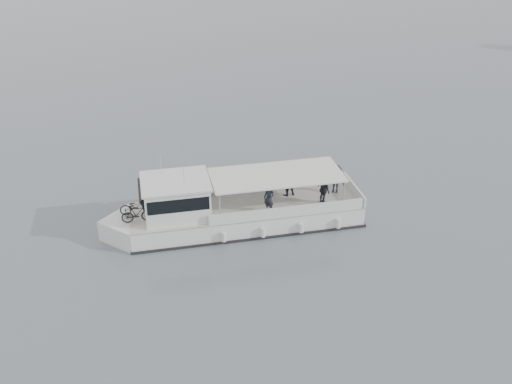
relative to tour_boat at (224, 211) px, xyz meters
name	(u,v)px	position (x,y,z in m)	size (l,w,h in m)	color
ground	(270,196)	(3.31, 1.68, -0.84)	(1400.00, 1400.00, 0.00)	slate
tour_boat	(224,211)	(0.00, 0.00, 0.00)	(12.19, 5.48, 5.11)	white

